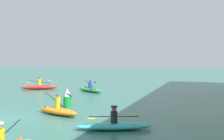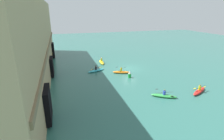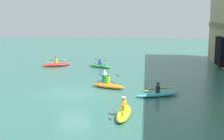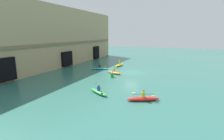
{
  "view_description": "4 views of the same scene",
  "coord_description": "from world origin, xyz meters",
  "px_view_note": "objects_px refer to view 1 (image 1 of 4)",
  "views": [
    {
      "loc": [
        13.39,
        10.89,
        3.45
      ],
      "look_at": [
        -4.56,
        4.92,
        2.44
      ],
      "focal_mm": 50.0,
      "sensor_mm": 36.0,
      "label": 1
    },
    {
      "loc": [
        -29.88,
        12.54,
        10.58
      ],
      "look_at": [
        -6.1,
        5.39,
        2.17
      ],
      "focal_mm": 28.0,
      "sensor_mm": 36.0,
      "label": 2
    },
    {
      "loc": [
        23.56,
        5.61,
        6.21
      ],
      "look_at": [
        -5.45,
        2.45,
        0.99
      ],
      "focal_mm": 50.0,
      "sensor_mm": 36.0,
      "label": 3
    },
    {
      "loc": [
        -29.76,
        -8.9,
        6.92
      ],
      "look_at": [
        -2.62,
        2.75,
        0.74
      ],
      "focal_mm": 28.0,
      "sensor_mm": 36.0,
      "label": 4
    }
  ],
  "objects_px": {
    "kayak_red": "(39,87)",
    "marker_buoy": "(67,98)",
    "kayak_cyan": "(114,125)",
    "kayak_green": "(90,89)",
    "kayak_orange": "(58,110)"
  },
  "relations": [
    {
      "from": "kayak_orange",
      "to": "kayak_green",
      "type": "bearing_deg",
      "value": 123.04
    },
    {
      "from": "kayak_cyan",
      "to": "kayak_red",
      "type": "distance_m",
      "value": 17.3
    },
    {
      "from": "kayak_green",
      "to": "kayak_red",
      "type": "distance_m",
      "value": 5.36
    },
    {
      "from": "kayak_cyan",
      "to": "marker_buoy",
      "type": "distance_m",
      "value": 6.71
    },
    {
      "from": "kayak_cyan",
      "to": "kayak_red",
      "type": "height_order",
      "value": "kayak_red"
    },
    {
      "from": "marker_buoy",
      "to": "kayak_red",
      "type": "bearing_deg",
      "value": -138.94
    },
    {
      "from": "kayak_green",
      "to": "marker_buoy",
      "type": "relative_size",
      "value": 2.6
    },
    {
      "from": "kayak_orange",
      "to": "kayak_cyan",
      "type": "distance_m",
      "value": 4.69
    },
    {
      "from": "kayak_red",
      "to": "marker_buoy",
      "type": "relative_size",
      "value": 2.81
    },
    {
      "from": "kayak_red",
      "to": "kayak_green",
      "type": "bearing_deg",
      "value": 150.32
    },
    {
      "from": "kayak_orange",
      "to": "kayak_green",
      "type": "xyz_separation_m",
      "value": [
        -10.25,
        -2.24,
        -0.01
      ]
    },
    {
      "from": "kayak_orange",
      "to": "kayak_red",
      "type": "distance_m",
      "value": 12.92
    },
    {
      "from": "kayak_orange",
      "to": "kayak_green",
      "type": "height_order",
      "value": "kayak_orange"
    },
    {
      "from": "kayak_green",
      "to": "marker_buoy",
      "type": "bearing_deg",
      "value": -47.01
    },
    {
      "from": "kayak_cyan",
      "to": "marker_buoy",
      "type": "height_order",
      "value": "marker_buoy"
    }
  ]
}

